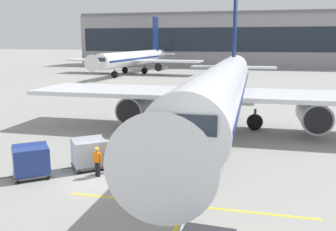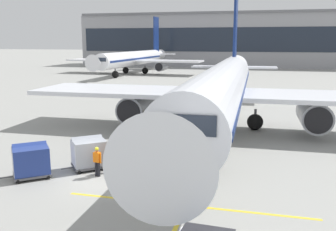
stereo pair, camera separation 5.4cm
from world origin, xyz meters
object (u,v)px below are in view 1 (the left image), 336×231
Objects in this scene: belt_loader at (139,145)px; baggage_cart_lead at (89,152)px; ground_crew_by_loader at (97,160)px; distant_airplane at (133,59)px; safety_cone_engine_keepout at (153,125)px; safety_cone_nose_mark at (153,126)px; safety_cone_wingtip at (129,128)px; ground_crew_by_carts at (109,156)px; parked_airplane at (222,88)px; baggage_cart_second at (31,160)px.

belt_loader is 1.74× the size of baggage_cart_lead.
distant_airplane is (-20.19, 65.08, 2.56)m from ground_crew_by_loader.
safety_cone_engine_keepout is 0.50m from safety_cone_nose_mark.
ground_crew_by_loader is 11.40m from safety_cone_nose_mark.
safety_cone_nose_mark is (1.81, 1.02, 0.03)m from safety_cone_wingtip.
ground_crew_by_loader and ground_crew_by_carts have the same top height.
safety_cone_wingtip is 2.08m from safety_cone_nose_mark.
parked_airplane reaches higher than baggage_cart_lead.
baggage_cart_second is 1.51× the size of ground_crew_by_loader.
belt_loader reaches higher than ground_crew_by_loader.
safety_cone_engine_keepout is at bearing 108.78° from safety_cone_nose_mark.
safety_cone_engine_keepout is (3.47, 12.86, -0.63)m from baggage_cart_second.
ground_crew_by_loader is at bearing -90.15° from safety_cone_nose_mark.
ground_crew_by_carts is 2.46× the size of safety_cone_wingtip.
safety_cone_wingtip is (-1.78, 10.36, -0.65)m from ground_crew_by_loader.
ground_crew_by_loader is 2.28× the size of safety_cone_engine_keepout.
ground_crew_by_carts is at bearing -113.58° from parked_airplane.
baggage_cart_lead is (-2.38, -2.48, 0.09)m from belt_loader.
belt_loader is 8.36m from safety_cone_engine_keepout.
baggage_cart_lead and baggage_cart_second have the same top height.
safety_cone_engine_keepout is at bearing -69.35° from distant_airplane.
safety_cone_nose_mark is at bearing 92.00° from ground_crew_by_carts.
baggage_cart_second is 3.74m from ground_crew_by_loader.
baggage_cart_lead reaches higher than safety_cone_nose_mark.
ground_crew_by_loader is at bearing -117.28° from ground_crew_by_carts.
ground_crew_by_loader is 10.54m from safety_cone_wingtip.
safety_cone_engine_keepout reaches higher than safety_cone_wingtip.
safety_cone_nose_mark is (0.03, 11.38, -0.62)m from ground_crew_by_loader.
baggage_cart_lead is 10.30m from safety_cone_nose_mark.
safety_cone_wingtip is (-1.65, -1.49, -0.03)m from safety_cone_engine_keepout.
baggage_cart_lead is 1.51× the size of ground_crew_by_loader.
baggage_cart_second reaches higher than safety_cone_engine_keepout.
parked_airplane is at bearing -63.61° from distant_airplane.
baggage_cart_lead is 3.70× the size of safety_cone_wingtip.
parked_airplane reaches higher than ground_crew_by_carts.
safety_cone_engine_keepout is at bearing 90.64° from ground_crew_by_loader.
distant_airplane is (-20.06, 53.22, 3.19)m from safety_cone_engine_keepout.
baggage_cart_lead is 10.75m from safety_cone_engine_keepout.
distant_airplane is at bearing 110.65° from safety_cone_engine_keepout.
baggage_cart_lead is 1.51× the size of ground_crew_by_carts.
baggage_cart_second is 3.44× the size of safety_cone_engine_keepout.
distant_airplane reaches higher than safety_cone_wingtip.
distant_airplane reaches higher than ground_crew_by_loader.
parked_airplane is 9.46× the size of belt_loader.
parked_airplane reaches higher than belt_loader.
safety_cone_nose_mark is at bearing 73.67° from baggage_cart_second.
distant_airplane is (-20.59, 64.30, 2.56)m from ground_crew_by_carts.
baggage_cart_second is at bearing -164.41° from ground_crew_by_loader.
belt_loader reaches higher than baggage_cart_lead.
safety_cone_engine_keepout is at bearing 42.15° from safety_cone_wingtip.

